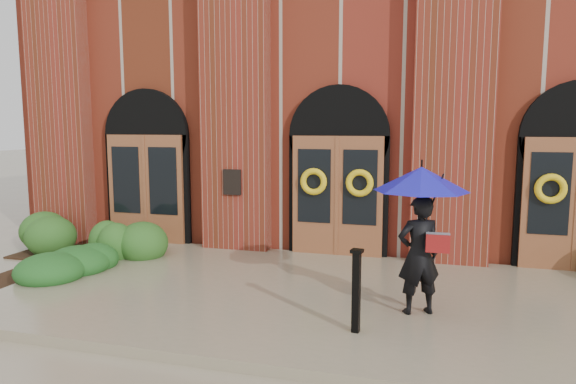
% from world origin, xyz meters
% --- Properties ---
extents(ground, '(90.00, 90.00, 0.00)m').
position_xyz_m(ground, '(0.00, 0.00, 0.00)').
color(ground, gray).
rests_on(ground, ground).
extents(landing, '(10.00, 5.30, 0.15)m').
position_xyz_m(landing, '(0.00, 0.15, 0.07)').
color(landing, gray).
rests_on(landing, ground).
extents(church_building, '(16.20, 12.53, 7.00)m').
position_xyz_m(church_building, '(0.00, 8.78, 3.50)').
color(church_building, maroon).
rests_on(church_building, ground).
extents(man_with_umbrella, '(1.77, 1.77, 2.14)m').
position_xyz_m(man_with_umbrella, '(1.75, -0.35, 1.65)').
color(man_with_umbrella, black).
rests_on(man_with_umbrella, landing).
extents(metal_post, '(0.17, 0.17, 1.12)m').
position_xyz_m(metal_post, '(0.98, -1.29, 0.74)').
color(metal_post, black).
rests_on(metal_post, landing).
extents(hedge_wall_left, '(3.24, 1.30, 0.83)m').
position_xyz_m(hedge_wall_left, '(-5.20, 1.72, 0.42)').
color(hedge_wall_left, '#26521B').
rests_on(hedge_wall_left, ground).
extents(hedge_front_left, '(1.61, 1.38, 0.57)m').
position_xyz_m(hedge_front_left, '(-5.17, 0.00, 0.28)').
color(hedge_front_left, '#1B4D1A').
rests_on(hedge_front_left, ground).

